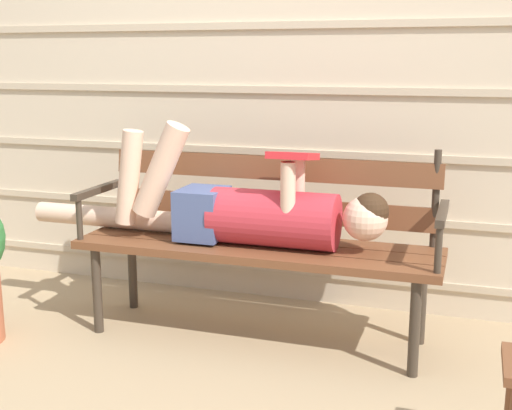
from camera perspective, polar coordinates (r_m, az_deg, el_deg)
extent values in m
plane|color=tan|center=(3.04, -0.72, -12.00)|extent=(12.00, 12.00, 0.00)
cube|color=beige|center=(3.44, 3.05, 12.36)|extent=(4.66, 0.06, 2.51)
cube|color=#C1AD8E|center=(3.57, 2.71, -5.56)|extent=(4.66, 0.02, 0.04)
cube|color=#C1AD8E|center=(3.49, 2.76, -0.64)|extent=(4.66, 0.02, 0.04)
cube|color=#C1AD8E|center=(3.43, 2.81, 4.48)|extent=(4.66, 0.02, 0.04)
cube|color=#C1AD8E|center=(3.41, 2.87, 9.72)|extent=(4.66, 0.02, 0.04)
cube|color=#C1AD8E|center=(3.41, 2.92, 15.01)|extent=(4.66, 0.02, 0.04)
cube|color=brown|center=(2.87, -0.91, -4.45)|extent=(1.64, 0.14, 0.04)
cube|color=brown|center=(3.00, 0.00, -3.69)|extent=(1.64, 0.14, 0.04)
cube|color=brown|center=(3.14, 0.83, -3.00)|extent=(1.64, 0.14, 0.04)
cube|color=brown|center=(3.17, 1.20, -0.34)|extent=(1.57, 0.05, 0.11)
cube|color=brown|center=(3.13, 1.21, 3.16)|extent=(1.57, 0.05, 0.11)
cylinder|color=#382D23|center=(3.44, -10.88, 2.11)|extent=(0.03, 0.03, 0.43)
cylinder|color=#382D23|center=(3.02, 15.00, 0.51)|extent=(0.03, 0.03, 0.43)
cylinder|color=#382D23|center=(3.22, -13.33, -7.07)|extent=(0.04, 0.04, 0.41)
cylinder|color=#382D23|center=(2.78, 13.30, -10.16)|extent=(0.04, 0.04, 0.41)
cylinder|color=#382D23|center=(3.49, -10.45, -5.38)|extent=(0.04, 0.04, 0.41)
cylinder|color=#382D23|center=(3.10, 13.88, -7.85)|extent=(0.04, 0.04, 0.41)
cube|color=#382D23|center=(3.28, -13.28, 1.26)|extent=(0.04, 0.41, 0.03)
cylinder|color=#382D23|center=(3.16, -14.77, -1.08)|extent=(0.03, 0.03, 0.20)
cube|color=#382D23|center=(2.81, 15.55, -0.67)|extent=(0.04, 0.41, 0.03)
cylinder|color=#382D23|center=(2.67, 15.23, -3.54)|extent=(0.03, 0.03, 0.20)
cylinder|color=#B72D38|center=(2.94, 1.54, -1.16)|extent=(0.56, 0.25, 0.25)
cube|color=#475684|center=(3.06, -4.57, -0.69)|extent=(0.20, 0.24, 0.22)
sphere|color=beige|center=(2.85, 9.26, -1.14)|extent=(0.19, 0.19, 0.19)
sphere|color=#382314|center=(2.84, 9.68, -0.51)|extent=(0.16, 0.16, 0.16)
cylinder|color=beige|center=(3.03, -8.09, 2.96)|extent=(0.29, 0.11, 0.44)
cylinder|color=beige|center=(3.12, -10.72, 2.32)|extent=(0.15, 0.09, 0.44)
cylinder|color=beige|center=(3.34, -12.00, -1.03)|extent=(0.83, 0.10, 0.10)
cylinder|color=beige|center=(2.82, 2.72, 0.99)|extent=(0.06, 0.06, 0.27)
cylinder|color=beige|center=(2.97, 3.55, 1.56)|extent=(0.06, 0.06, 0.27)
cube|color=red|center=(2.87, 3.18, 4.19)|extent=(0.18, 0.26, 0.06)
cylinder|color=brown|center=(2.36, 20.79, -15.70)|extent=(0.04, 0.04, 0.35)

